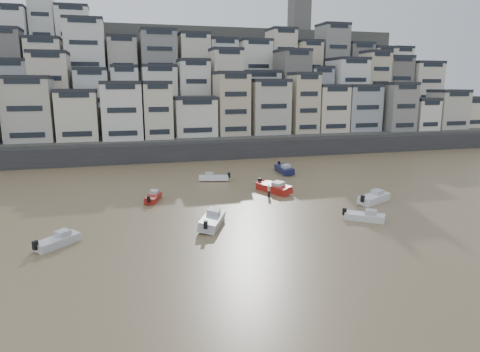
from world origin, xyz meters
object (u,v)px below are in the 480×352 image
object	(u,v)px
boat_h	(214,176)
boat_f	(153,196)
boat_j	(57,239)
boat_c	(212,219)
boat_e	(274,186)
boat_i	(284,168)
person_pink	(269,191)
boat_b	(365,215)
boat_d	(374,197)

from	to	relation	value
boat_h	boat_f	bearing A→B (deg)	59.07
boat_f	boat_h	distance (m)	13.98
boat_j	boat_h	distance (m)	30.79
boat_c	boat_h	size ratio (longest dim) A/B	1.23
boat_j	boat_h	bearing A→B (deg)	4.82
boat_j	boat_e	distance (m)	30.07
boat_j	boat_i	xyz separation A→B (m)	(32.91, 26.10, 0.19)
person_pink	boat_i	bearing A→B (deg)	61.52
boat_b	boat_c	xyz separation A→B (m)	(-16.82, 2.60, 0.21)
boat_j	boat_e	xyz separation A→B (m)	(26.63, 13.97, 0.20)
boat_j	boat_h	xyz separation A→B (m)	(19.99, 23.42, 0.04)
boat_e	boat_b	size ratio (longest dim) A/B	1.33
boat_h	person_pink	size ratio (longest dim) A/B	2.92
boat_b	boat_i	size ratio (longest dim) A/B	0.76
person_pink	boat_e	bearing A→B (deg)	55.87
boat_b	boat_f	bearing A→B (deg)	-177.11
boat_j	boat_i	world-z (taller)	boat_i
boat_f	person_pink	world-z (taller)	person_pink
boat_j	boat_f	size ratio (longest dim) A/B	1.06
boat_b	boat_i	bearing A→B (deg)	124.53
boat_d	person_pink	size ratio (longest dim) A/B	3.37
boat_f	boat_i	world-z (taller)	boat_i
boat_c	boat_h	distance (m)	22.24
boat_j	boat_e	bearing A→B (deg)	-17.01
boat_j	boat_f	distance (m)	16.95
boat_j	boat_h	size ratio (longest dim) A/B	0.95
boat_f	boat_b	world-z (taller)	boat_b
boat_f	person_pink	xyz separation A→B (m)	(15.26, -2.06, 0.25)
boat_e	boat_b	distance (m)	15.81
boat_h	person_pink	bearing A→B (deg)	129.22
boat_c	boat_f	bearing A→B (deg)	48.11
boat_h	boat_c	bearing A→B (deg)	93.09
boat_j	boat_d	size ratio (longest dim) A/B	0.82
boat_e	boat_i	size ratio (longest dim) A/B	1.01
boat_f	boat_d	bearing A→B (deg)	-88.08
boat_j	boat_f	world-z (taller)	boat_j
boat_c	boat_e	bearing A→B (deg)	-18.72
boat_i	person_pink	size ratio (longest dim) A/B	3.55
boat_c	boat_d	bearing A→B (deg)	-56.14
boat_h	person_pink	xyz separation A→B (m)	(5.12, -11.68, 0.18)
boat_d	boat_j	bearing A→B (deg)	160.29
boat_c	boat_h	xyz separation A→B (m)	(4.80, 21.71, -0.16)
boat_f	boat_i	xyz separation A→B (m)	(23.05, 12.31, 0.22)
boat_d	boat_h	bearing A→B (deg)	105.70
boat_j	boat_h	world-z (taller)	boat_h
boat_e	person_pink	world-z (taller)	person_pink
boat_b	boat_i	xyz separation A→B (m)	(0.89, 27.00, 0.20)
boat_d	boat_h	world-z (taller)	boat_d
boat_j	boat_b	distance (m)	32.03
boat_b	person_pink	bearing A→B (deg)	155.07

